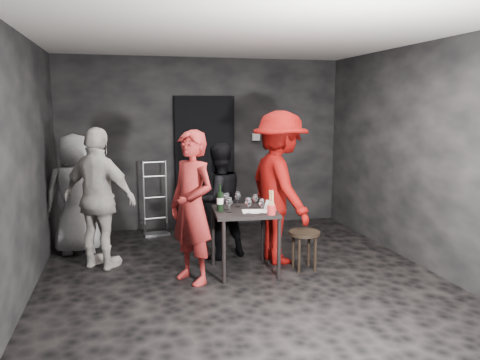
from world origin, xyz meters
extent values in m
cube|color=black|center=(0.00, 0.00, 0.00)|extent=(4.50, 5.00, 0.02)
cube|color=silver|center=(0.00, 0.00, 2.70)|extent=(4.50, 5.00, 0.02)
cube|color=black|center=(0.00, 2.50, 1.35)|extent=(4.50, 0.04, 2.70)
cube|color=black|center=(0.00, -2.50, 1.35)|extent=(4.50, 0.04, 2.70)
cube|color=black|center=(-2.25, 0.00, 1.35)|extent=(0.04, 5.00, 2.70)
cube|color=black|center=(2.25, 0.00, 1.35)|extent=(0.04, 5.00, 2.70)
cube|color=black|center=(0.00, 2.44, 1.05)|extent=(0.95, 0.10, 2.10)
cube|color=#B7B7B2|center=(0.85, 2.45, 1.45)|extent=(0.12, 0.06, 0.12)
cube|color=#B7B7B2|center=(1.05, 2.45, 1.40)|extent=(0.10, 0.06, 0.14)
cylinder|color=#B2B2B7|center=(-0.98, 2.23, 0.56)|extent=(0.03, 0.03, 1.12)
cylinder|color=#B2B2B7|center=(-0.64, 2.23, 0.56)|extent=(0.03, 0.03, 1.12)
cube|color=#B2B2B7|center=(-0.81, 2.12, 0.01)|extent=(0.37, 0.21, 0.03)
cylinder|color=black|center=(-0.98, 2.26, 0.08)|extent=(0.04, 0.16, 0.16)
cylinder|color=black|center=(-0.64, 2.26, 0.08)|extent=(0.04, 0.16, 0.16)
cube|color=black|center=(0.09, 0.26, 0.73)|extent=(0.72, 0.72, 0.04)
cylinder|color=black|center=(-0.23, -0.06, 0.35)|extent=(0.04, 0.04, 0.71)
cylinder|color=black|center=(0.41, -0.06, 0.35)|extent=(0.04, 0.04, 0.71)
cylinder|color=black|center=(-0.23, 0.58, 0.35)|extent=(0.04, 0.04, 0.71)
cylinder|color=black|center=(0.41, 0.58, 0.35)|extent=(0.04, 0.04, 0.71)
cylinder|color=#37291C|center=(0.81, 0.16, 0.45)|extent=(0.37, 0.37, 0.04)
cylinder|color=#37291C|center=(0.91, 0.26, 0.21)|extent=(0.04, 0.04, 0.41)
cylinder|color=#37291C|center=(0.70, 0.26, 0.21)|extent=(0.04, 0.04, 0.41)
cylinder|color=#37291C|center=(0.70, 0.05, 0.21)|extent=(0.04, 0.04, 0.41)
cylinder|color=#37291C|center=(0.91, 0.05, 0.21)|extent=(0.04, 0.04, 0.41)
imported|color=maroon|center=(-0.55, 0.10, 0.96)|extent=(0.76, 0.84, 1.92)
imported|color=black|center=(-0.10, 0.87, 0.74)|extent=(0.80, 0.60, 1.47)
imported|color=#700805|center=(0.61, 0.53, 1.19)|extent=(0.93, 1.63, 2.39)
imported|color=beige|center=(-1.56, 0.82, 0.97)|extent=(1.24, 1.11, 1.95)
imported|color=gray|center=(-1.89, 1.50, 0.85)|extent=(0.85, 0.49, 1.70)
cube|color=white|center=(0.19, 0.14, 0.75)|extent=(0.33, 0.25, 0.00)
cylinder|color=black|center=(-0.20, 0.26, 0.86)|extent=(0.07, 0.07, 0.22)
cylinder|color=black|center=(-0.20, 0.26, 1.02)|extent=(0.03, 0.03, 0.09)
cylinder|color=white|center=(-0.20, 0.26, 0.87)|extent=(0.08, 0.08, 0.07)
cylinder|color=red|center=(0.32, -0.05, 0.80)|extent=(0.10, 0.10, 0.11)
camera|label=1|loc=(-1.25, -4.91, 1.96)|focal=35.00mm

